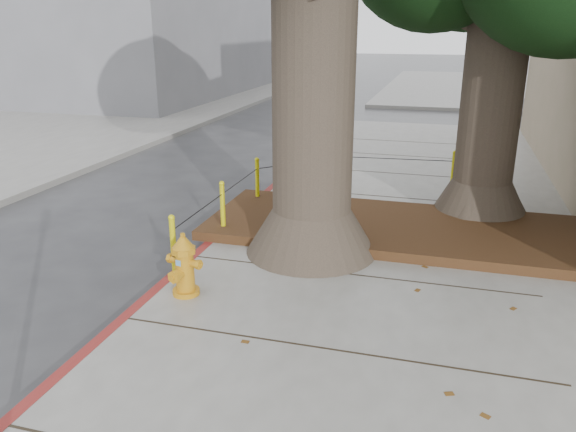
% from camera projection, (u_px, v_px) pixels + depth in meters
% --- Properties ---
extents(ground, '(140.00, 140.00, 0.00)m').
position_uv_depth(ground, '(281.00, 353.00, 6.37)').
color(ground, '#28282B').
rests_on(ground, ground).
extents(sidewalk_far, '(16.00, 20.00, 0.15)m').
position_uv_depth(sidewalk_far, '(530.00, 88.00, 32.11)').
color(sidewalk_far, slate).
rests_on(sidewalk_far, ground).
extents(curb_red, '(0.14, 26.00, 0.16)m').
position_uv_depth(curb_red, '(207.00, 249.00, 9.13)').
color(curb_red, maroon).
rests_on(curb_red, ground).
extents(planter_bed, '(6.40, 2.60, 0.16)m').
position_uv_depth(planter_bed, '(396.00, 228.00, 9.61)').
color(planter_bed, black).
rests_on(planter_bed, sidewalk_main).
extents(bollard_ring, '(3.79, 5.39, 0.95)m').
position_uv_depth(bollard_ring, '(303.00, 189.00, 10.36)').
color(bollard_ring, '#CFC90B').
rests_on(bollard_ring, sidewalk_main).
extents(fire_hydrant, '(0.46, 0.43, 0.86)m').
position_uv_depth(fire_hydrant, '(184.00, 265.00, 7.30)').
color(fire_hydrant, orange).
rests_on(fire_hydrant, sidewalk_main).
extents(car_silver, '(3.76, 1.80, 1.24)m').
position_uv_depth(car_silver, '(566.00, 104.00, 21.64)').
color(car_silver, '#B8B8BD').
rests_on(car_silver, ground).
extents(car_dark, '(2.35, 4.58, 1.27)m').
position_uv_depth(car_dark, '(135.00, 89.00, 26.79)').
color(car_dark, black).
rests_on(car_dark, ground).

